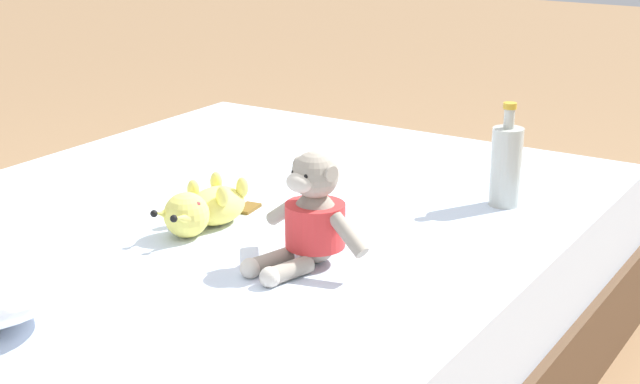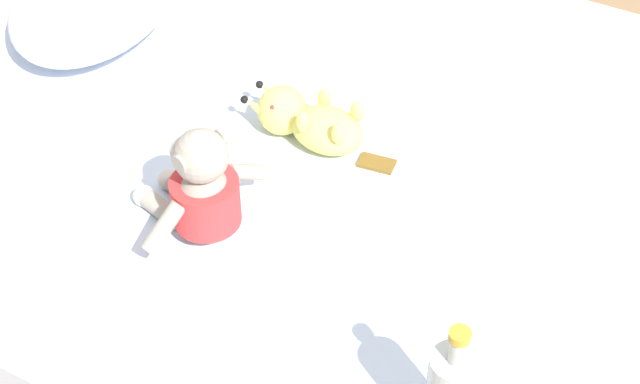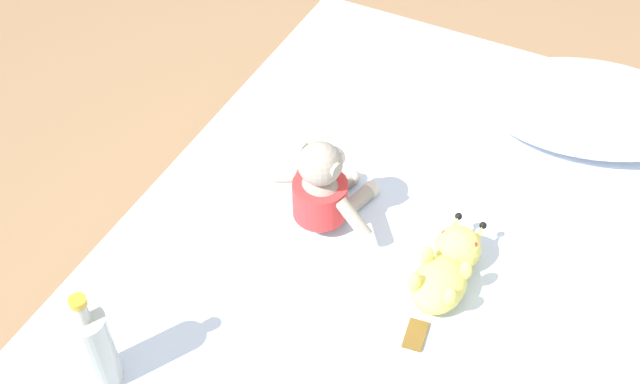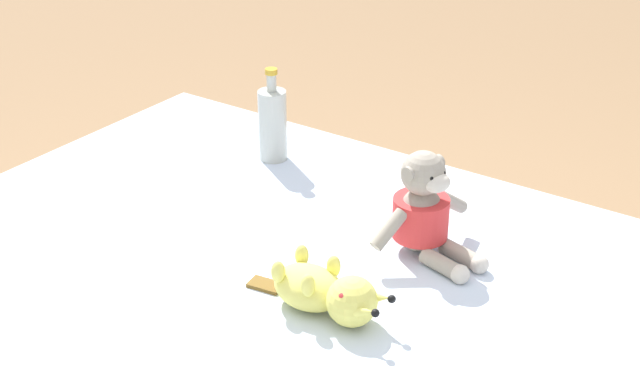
% 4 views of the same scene
% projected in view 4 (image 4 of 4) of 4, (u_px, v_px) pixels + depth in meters
% --- Properties ---
extents(plush_monkey, '(0.28, 0.24, 0.24)m').
position_uv_depth(plush_monkey, '(425.00, 212.00, 1.93)').
color(plush_monkey, '#9E9384').
rests_on(plush_monkey, bed).
extents(plush_yellow_creature, '(0.11, 0.33, 0.10)m').
position_uv_depth(plush_yellow_creature, '(327.00, 292.00, 1.75)').
color(plush_yellow_creature, '#EAE066').
rests_on(plush_yellow_creature, bed).
extents(glass_bottle, '(0.07, 0.07, 0.25)m').
position_uv_depth(glass_bottle, '(273.00, 123.00, 2.35)').
color(glass_bottle, '#B7BCB2').
rests_on(glass_bottle, bed).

